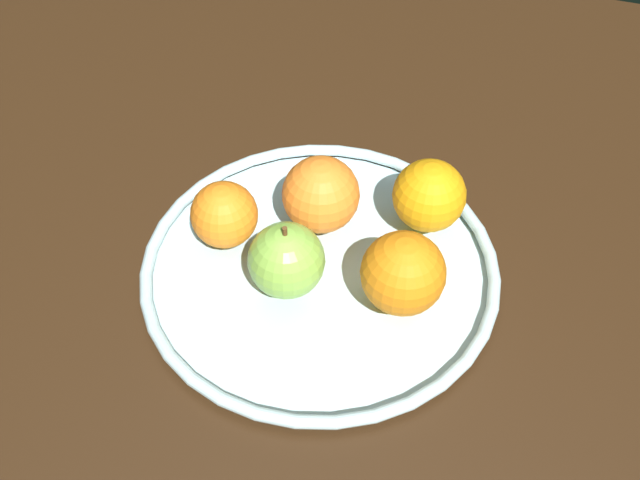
# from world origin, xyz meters

# --- Properties ---
(ground_plane) EXTENTS (1.23, 1.23, 0.04)m
(ground_plane) POSITION_xyz_m (0.00, 0.00, -0.02)
(ground_plane) COLOR black
(fruit_bowl) EXTENTS (0.35, 0.35, 0.02)m
(fruit_bowl) POSITION_xyz_m (0.00, 0.00, 0.01)
(fruit_bowl) COLOR silver
(fruit_bowl) RESTS_ON ground_plane
(apple) EXTENTS (0.07, 0.07, 0.08)m
(apple) POSITION_xyz_m (-0.02, -0.04, 0.05)
(apple) COLOR #81B541
(apple) RESTS_ON fruit_bowl
(orange_back_right) EXTENTS (0.08, 0.08, 0.08)m
(orange_back_right) POSITION_xyz_m (-0.02, 0.05, 0.06)
(orange_back_right) COLOR orange
(orange_back_right) RESTS_ON fruit_bowl
(orange_center) EXTENTS (0.07, 0.07, 0.07)m
(orange_center) POSITION_xyz_m (-0.10, -0.00, 0.05)
(orange_center) COLOR orange
(orange_center) RESTS_ON fruit_bowl
(orange_front_right) EXTENTS (0.08, 0.08, 0.08)m
(orange_front_right) POSITION_xyz_m (0.08, -0.02, 0.06)
(orange_front_right) COLOR orange
(orange_front_right) RESTS_ON fruit_bowl
(orange_front_left) EXTENTS (0.07, 0.07, 0.07)m
(orange_front_left) POSITION_xyz_m (0.08, 0.08, 0.05)
(orange_front_left) COLOR orange
(orange_front_left) RESTS_ON fruit_bowl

